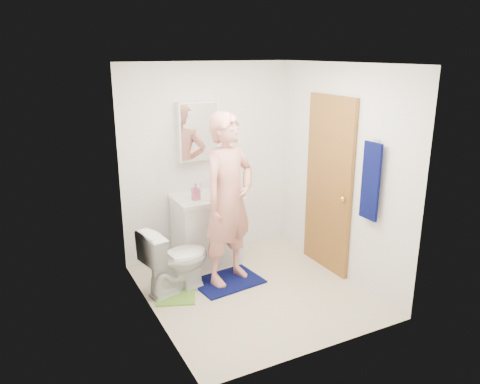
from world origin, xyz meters
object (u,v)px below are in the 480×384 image
(vanity_cabinet, at_px, (207,231))
(towel, at_px, (371,181))
(toilet, at_px, (176,259))
(medicine_cabinet, at_px, (198,131))
(man, at_px, (229,200))
(toothbrush_cup, at_px, (220,187))
(soap_dispenser, at_px, (196,192))

(vanity_cabinet, bearing_deg, towel, -51.53)
(toilet, bearing_deg, towel, -129.85)
(medicine_cabinet, height_order, towel, medicine_cabinet)
(medicine_cabinet, relative_size, man, 0.37)
(toilet, relative_size, toothbrush_cup, 5.72)
(medicine_cabinet, relative_size, towel, 0.87)
(soap_dispenser, height_order, toothbrush_cup, soap_dispenser)
(towel, height_order, man, man)
(toilet, bearing_deg, toothbrush_cup, -63.49)
(medicine_cabinet, distance_m, toothbrush_cup, 0.74)
(towel, relative_size, man, 0.42)
(towel, relative_size, toilet, 1.07)
(vanity_cabinet, xyz_separation_m, medicine_cabinet, (0.00, 0.22, 1.20))
(toilet, distance_m, soap_dispenser, 0.86)
(soap_dispenser, bearing_deg, medicine_cabinet, 61.67)
(vanity_cabinet, xyz_separation_m, soap_dispenser, (-0.16, -0.08, 0.55))
(vanity_cabinet, relative_size, soap_dispenser, 4.14)
(soap_dispenser, height_order, man, man)
(medicine_cabinet, bearing_deg, toilet, -127.39)
(vanity_cabinet, height_order, man, man)
(medicine_cabinet, relative_size, soap_dispenser, 3.62)
(toilet, bearing_deg, soap_dispenser, -54.30)
(vanity_cabinet, bearing_deg, soap_dispenser, -154.88)
(soap_dispenser, bearing_deg, towel, -46.39)
(medicine_cabinet, height_order, toothbrush_cup, medicine_cabinet)
(vanity_cabinet, xyz_separation_m, man, (0.02, -0.59, 0.57))
(vanity_cabinet, distance_m, man, 0.82)
(towel, height_order, soap_dispenser, towel)
(medicine_cabinet, height_order, man, medicine_cabinet)
(man, bearing_deg, toilet, 155.31)
(medicine_cabinet, bearing_deg, man, -88.88)
(soap_dispenser, distance_m, man, 0.54)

